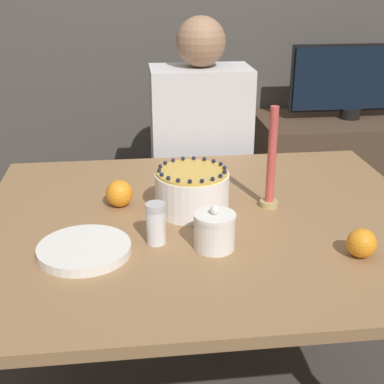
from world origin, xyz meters
The scene contains 11 objects.
dining_table centered at (0.00, 0.00, 0.64)m, with size 1.30×1.08×0.75m.
cake centered at (-0.04, 0.06, 0.81)m, with size 0.22×0.22×0.14m.
sugar_bowl centered at (-0.01, -0.17, 0.80)m, with size 0.11×0.11×0.12m.
sugar_shaker centered at (-0.15, -0.13, 0.81)m, with size 0.05×0.05×0.11m.
plate_stack centered at (-0.34, -0.17, 0.76)m, with size 0.24×0.24×0.02m.
candle centered at (0.20, 0.06, 0.88)m, with size 0.06×0.06×0.31m.
orange_fruit_0 centered at (0.35, -0.26, 0.79)m, with size 0.07×0.07×0.07m.
orange_fruit_1 centered at (-0.25, 0.12, 0.79)m, with size 0.08×0.08×0.08m.
person_man_blue_shirt centered at (0.08, 0.74, 0.54)m, with size 0.40×0.34×1.24m.
side_cabinet centered at (0.88, 1.12, 0.36)m, with size 0.90×0.48×0.72m.
tv_monitor centered at (0.88, 1.12, 0.91)m, with size 0.63×0.10×0.36m.
Camera 1 is at (-0.21, -1.37, 1.42)m, focal length 50.00 mm.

